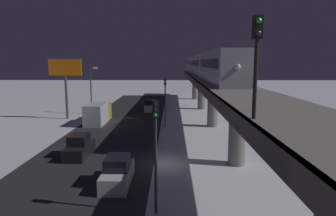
{
  "coord_description": "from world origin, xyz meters",
  "views": [
    {
      "loc": [
        -0.92,
        24.4,
        8.43
      ],
      "look_at": [
        -0.29,
        -22.93,
        1.28
      ],
      "focal_mm": 32.45,
      "sensor_mm": 36.0,
      "label": 1
    }
  ],
  "objects_px": {
    "box_truck": "(98,113)",
    "traffic_light_mid": "(165,95)",
    "sedan_black": "(79,147)",
    "sedan_white_3": "(118,173)",
    "rail_signal": "(257,49)",
    "commercial_billboard": "(65,73)",
    "sedan_white_2": "(150,106)",
    "traffic_light_near": "(156,141)",
    "subway_train": "(203,65)"
  },
  "relations": [
    {
      "from": "sedan_black",
      "to": "sedan_white_3",
      "type": "xyz_separation_m",
      "value": [
        -4.6,
        6.31,
        0.0
      ]
    },
    {
      "from": "subway_train",
      "to": "sedan_black",
      "type": "relative_size",
      "value": 12.51
    },
    {
      "from": "box_truck",
      "to": "sedan_white_3",
      "type": "bearing_deg",
      "value": 106.99
    },
    {
      "from": "traffic_light_near",
      "to": "traffic_light_mid",
      "type": "height_order",
      "value": "same"
    },
    {
      "from": "sedan_white_2",
      "to": "rail_signal",
      "type": "bearing_deg",
      "value": -80.1
    },
    {
      "from": "subway_train",
      "to": "sedan_white_3",
      "type": "height_order",
      "value": "subway_train"
    },
    {
      "from": "sedan_white_3",
      "to": "traffic_light_mid",
      "type": "height_order",
      "value": "traffic_light_mid"
    },
    {
      "from": "traffic_light_near",
      "to": "sedan_white_3",
      "type": "bearing_deg",
      "value": -54.98
    },
    {
      "from": "subway_train",
      "to": "rail_signal",
      "type": "height_order",
      "value": "rail_signal"
    },
    {
      "from": "subway_train",
      "to": "sedan_white_3",
      "type": "distance_m",
      "value": 34.5
    },
    {
      "from": "subway_train",
      "to": "traffic_light_mid",
      "type": "distance_m",
      "value": 15.45
    },
    {
      "from": "sedan_black",
      "to": "box_truck",
      "type": "distance_m",
      "value": 15.43
    },
    {
      "from": "rail_signal",
      "to": "traffic_light_mid",
      "type": "bearing_deg",
      "value": -81.28
    },
    {
      "from": "sedan_white_3",
      "to": "box_truck",
      "type": "xyz_separation_m",
      "value": [
        6.6,
        -21.61,
        0.55
      ]
    },
    {
      "from": "sedan_white_3",
      "to": "commercial_billboard",
      "type": "xyz_separation_m",
      "value": [
        11.96,
        -24.59,
        6.03
      ]
    },
    {
      "from": "rail_signal",
      "to": "commercial_billboard",
      "type": "height_order",
      "value": "rail_signal"
    },
    {
      "from": "box_truck",
      "to": "subway_train",
      "type": "bearing_deg",
      "value": -145.41
    },
    {
      "from": "sedan_black",
      "to": "sedan_white_2",
      "type": "height_order",
      "value": "same"
    },
    {
      "from": "sedan_white_3",
      "to": "commercial_billboard",
      "type": "bearing_deg",
      "value": 115.93
    },
    {
      "from": "box_truck",
      "to": "traffic_light_mid",
      "type": "distance_m",
      "value": 10.29
    },
    {
      "from": "sedan_white_3",
      "to": "box_truck",
      "type": "relative_size",
      "value": 0.61
    },
    {
      "from": "sedan_white_2",
      "to": "traffic_light_mid",
      "type": "bearing_deg",
      "value": -77.73
    },
    {
      "from": "subway_train",
      "to": "sedan_white_2",
      "type": "height_order",
      "value": "subway_train"
    },
    {
      "from": "sedan_black",
      "to": "box_truck",
      "type": "relative_size",
      "value": 0.6
    },
    {
      "from": "traffic_light_near",
      "to": "commercial_billboard",
      "type": "height_order",
      "value": "commercial_billboard"
    },
    {
      "from": "rail_signal",
      "to": "traffic_light_near",
      "type": "xyz_separation_m",
      "value": [
        4.16,
        -4.1,
        -4.73
      ]
    },
    {
      "from": "subway_train",
      "to": "traffic_light_mid",
      "type": "height_order",
      "value": "subway_train"
    },
    {
      "from": "box_truck",
      "to": "traffic_light_mid",
      "type": "bearing_deg",
      "value": 163.92
    },
    {
      "from": "sedan_black",
      "to": "sedan_white_2",
      "type": "xyz_separation_m",
      "value": [
        -4.6,
        -25.89,
        0.0
      ]
    },
    {
      "from": "sedan_black",
      "to": "commercial_billboard",
      "type": "height_order",
      "value": "commercial_billboard"
    },
    {
      "from": "sedan_white_3",
      "to": "commercial_billboard",
      "type": "relative_size",
      "value": 0.51
    },
    {
      "from": "box_truck",
      "to": "traffic_light_near",
      "type": "height_order",
      "value": "traffic_light_near"
    },
    {
      "from": "commercial_billboard",
      "to": "traffic_light_near",
      "type": "bearing_deg",
      "value": 117.35
    },
    {
      "from": "sedan_black",
      "to": "subway_train",
      "type": "bearing_deg",
      "value": -117.74
    },
    {
      "from": "rail_signal",
      "to": "commercial_billboard",
      "type": "bearing_deg",
      "value": -59.92
    },
    {
      "from": "rail_signal",
      "to": "sedan_white_2",
      "type": "relative_size",
      "value": 0.95
    },
    {
      "from": "sedan_black",
      "to": "sedan_white_3",
      "type": "relative_size",
      "value": 0.98
    },
    {
      "from": "rail_signal",
      "to": "box_truck",
      "type": "xyz_separation_m",
      "value": [
        13.66,
        -29.84,
        -7.58
      ]
    },
    {
      "from": "sedan_white_2",
      "to": "commercial_billboard",
      "type": "distance_m",
      "value": 15.4
    },
    {
      "from": "traffic_light_mid",
      "to": "traffic_light_near",
      "type": "bearing_deg",
      "value": 90.0
    },
    {
      "from": "sedan_black",
      "to": "sedan_white_3",
      "type": "distance_m",
      "value": 7.81
    },
    {
      "from": "subway_train",
      "to": "sedan_white_3",
      "type": "xyz_separation_m",
      "value": [
        9.16,
        32.48,
        -7.18
      ]
    },
    {
      "from": "sedan_white_2",
      "to": "sedan_white_3",
      "type": "bearing_deg",
      "value": -90.0
    },
    {
      "from": "box_truck",
      "to": "traffic_light_mid",
      "type": "relative_size",
      "value": 1.16
    },
    {
      "from": "sedan_white_3",
      "to": "sedan_white_2",
      "type": "bearing_deg",
      "value": 90.0
    },
    {
      "from": "sedan_white_3",
      "to": "sedan_black",
      "type": "bearing_deg",
      "value": 126.08
    },
    {
      "from": "box_truck",
      "to": "traffic_light_near",
      "type": "bearing_deg",
      "value": 110.25
    },
    {
      "from": "box_truck",
      "to": "commercial_billboard",
      "type": "bearing_deg",
      "value": -29.13
    },
    {
      "from": "sedan_white_2",
      "to": "traffic_light_mid",
      "type": "height_order",
      "value": "traffic_light_mid"
    },
    {
      "from": "subway_train",
      "to": "commercial_billboard",
      "type": "relative_size",
      "value": 6.23
    }
  ]
}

